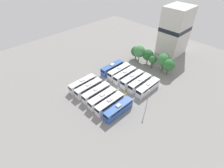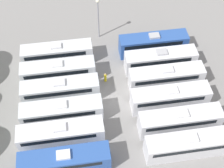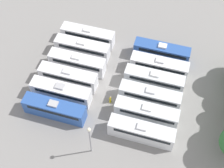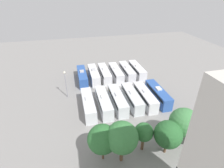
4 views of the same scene
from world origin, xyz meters
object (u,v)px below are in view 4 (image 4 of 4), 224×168
Objects in this scene: tree_4 at (122,138)px; tree_2 at (168,134)px; tree_0 at (198,129)px; tree_3 at (144,132)px; bus_1 at (127,71)px; tree_1 at (184,122)px; bus_4 at (94,74)px; bus_3 at (105,73)px; bus_2 at (116,73)px; bus_5 at (82,76)px; worker_person at (104,90)px; bus_9 at (118,100)px; bus_8 at (132,98)px; bus_11 at (88,104)px; tree_5 at (102,139)px; bus_7 at (145,96)px; bus_0 at (137,70)px; light_pole at (65,80)px; bus_10 at (104,102)px; bus_6 at (158,94)px.

tree_2 is at bearing 177.92° from tree_4.
tree_3 is at bearing -6.67° from tree_0.
bus_1 is 29.58m from tree_1.
tree_1 reaches higher than bus_4.
tree_4 is (3.44, 30.51, 3.53)m from bus_3.
bus_5 is at bearing -0.72° from bus_2.
tree_0 is (-12.88, 21.75, 2.99)m from worker_person.
bus_1 is at bearing -179.36° from bus_5.
bus_2 is 30.89m from tree_0.
tree_1 is at bearing 120.15° from bus_9.
bus_8 and bus_11 have the same top height.
bus_4 is at bearing -95.69° from tree_5.
bus_8 is at bearing 90.63° from bus_2.
tree_5 is at bearing 45.70° from bus_7.
bus_5 and bus_11 have the same top height.
worker_person is at bearing -72.24° from bus_9.
tree_0 is at bearing 114.97° from bus_8.
tree_1 reaches higher than bus_0.
tree_3 is at bearing 120.31° from bus_11.
tree_4 is at bearing 4.93° from tree_1.
bus_8 is 3.71m from bus_9.
bus_11 is 19.47m from tree_2.
tree_1 reaches higher than tree_0.
bus_2 is 1.42× the size of light_pole.
tree_5 is at bearing 77.91° from bus_10.
bus_6 reaches higher than worker_person.
tree_1 reaches higher than bus_1.
tree_1 is (2.56, 14.23, 3.26)m from bus_6.
bus_6 is at bearing -90.24° from tree_0.
bus_2 is at bearing -88.20° from tree_2.
tree_5 is (6.53, 14.19, 2.88)m from bus_9.
bus_8 is 6.40× the size of worker_person.
bus_5 is 30.13m from tree_3.
bus_9 is (-7.23, 15.03, 0.00)m from bus_5.
bus_3 is 1.00× the size of bus_4.
tree_5 reaches higher than worker_person.
bus_5 is 15.20m from bus_11.
worker_person is 0.29× the size of tree_3.
tree_5 reaches higher than bus_9.
tree_0 is at bearing 120.84° from bus_5.
bus_5 is 16.68m from bus_9.
tree_3 is at bearing 65.31° from bus_7.
bus_8 is (-10.94, 15.01, 0.00)m from bus_5.
bus_1 and bus_7 have the same top height.
bus_7 is 1.42× the size of tree_1.
bus_9 is at bearing 115.69° from bus_5.
bus_9 is at bearing -177.33° from bus_10.
bus_8 is 17.26m from tree_4.
bus_7 is 1.86× the size of tree_3.
bus_0 and bus_7 have the same top height.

